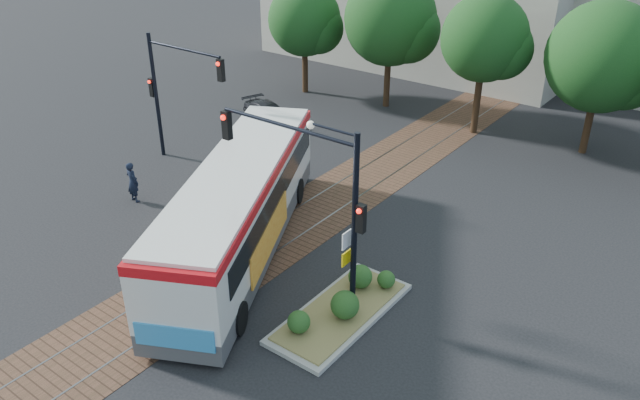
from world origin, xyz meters
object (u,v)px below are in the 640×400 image
Objects in this scene: traffic_island at (343,305)px; signal_pole_main at (321,188)px; officer at (133,182)px; city_bus at (240,204)px; signal_pole_left at (170,83)px; parked_car at (268,114)px.

signal_pole_main is (-0.96, 0.09, 3.83)m from traffic_island.
traffic_island is 2.93× the size of officer.
traffic_island is 3.95m from signal_pole_main.
city_bus is at bearing -175.92° from officer.
signal_pole_left reaches higher than city_bus.
city_bus is at bearing -26.45° from signal_pole_left.
signal_pole_left is (-13.19, 4.89, 3.54)m from traffic_island.
signal_pole_left is (-12.23, 4.80, -0.29)m from signal_pole_main.
officer is at bearing -66.77° from signal_pole_left.
traffic_island is at bearing -111.62° from parked_car.
officer is (-10.53, 0.84, -3.27)m from signal_pole_main.
traffic_island is 14.50m from signal_pole_left.
parked_car is (-7.80, 10.38, -1.33)m from city_bus.
city_bus is 13.05m from parked_car.
officer reaches higher than traffic_island.
signal_pole_left is 1.54× the size of parked_car.
signal_pole_left reaches higher than parked_car.
signal_pole_left is at bearing -62.59° from officer.
signal_pole_left reaches higher than traffic_island.
city_bus is at bearing -123.69° from parked_car.
signal_pole_left is at bearing 159.64° from traffic_island.
parked_car is at bearing 100.19° from city_bus.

